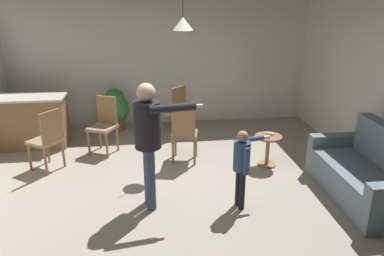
{
  "coord_description": "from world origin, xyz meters",
  "views": [
    {
      "loc": [
        -0.37,
        -4.7,
        2.63
      ],
      "look_at": [
        0.23,
        -0.14,
        1.0
      ],
      "focal_mm": 34.61,
      "sensor_mm": 36.0,
      "label": 1
    }
  ],
  "objects_px": {
    "dining_chair_near_wall": "(104,123)",
    "potted_plant_corner": "(115,108)",
    "couch_floral": "(367,175)",
    "side_table_by_couch": "(268,147)",
    "person_adult": "(149,133)",
    "dining_chair_centre_back": "(184,132)",
    "dining_chair_spare": "(47,138)",
    "spare_remote_on_table": "(270,134)",
    "person_child": "(242,161)",
    "kitchen_counter": "(32,121)",
    "dining_chair_by_counter": "(174,108)"
  },
  "relations": [
    {
      "from": "potted_plant_corner",
      "to": "spare_remote_on_table",
      "type": "relative_size",
      "value": 6.73
    },
    {
      "from": "couch_floral",
      "to": "dining_chair_near_wall",
      "type": "height_order",
      "value": "same"
    },
    {
      "from": "person_adult",
      "to": "potted_plant_corner",
      "type": "relative_size",
      "value": 1.9
    },
    {
      "from": "person_child",
      "to": "kitchen_counter",
      "type": "bearing_deg",
      "value": -139.27
    },
    {
      "from": "dining_chair_near_wall",
      "to": "dining_chair_centre_back",
      "type": "height_order",
      "value": "same"
    },
    {
      "from": "couch_floral",
      "to": "spare_remote_on_table",
      "type": "height_order",
      "value": "couch_floral"
    },
    {
      "from": "dining_chair_centre_back",
      "to": "potted_plant_corner",
      "type": "xyz_separation_m",
      "value": [
        -1.24,
        1.8,
        -0.06
      ]
    },
    {
      "from": "dining_chair_near_wall",
      "to": "dining_chair_spare",
      "type": "height_order",
      "value": "same"
    },
    {
      "from": "person_child",
      "to": "couch_floral",
      "type": "bearing_deg",
      "value": 80.1
    },
    {
      "from": "dining_chair_near_wall",
      "to": "potted_plant_corner",
      "type": "bearing_deg",
      "value": -69.21
    },
    {
      "from": "potted_plant_corner",
      "to": "side_table_by_couch",
      "type": "bearing_deg",
      "value": -39.41
    },
    {
      "from": "side_table_by_couch",
      "to": "dining_chair_spare",
      "type": "distance_m",
      "value": 3.52
    },
    {
      "from": "kitchen_counter",
      "to": "side_table_by_couch",
      "type": "relative_size",
      "value": 2.42
    },
    {
      "from": "couch_floral",
      "to": "side_table_by_couch",
      "type": "height_order",
      "value": "couch_floral"
    },
    {
      "from": "person_adult",
      "to": "spare_remote_on_table",
      "type": "relative_size",
      "value": 12.82
    },
    {
      "from": "couch_floral",
      "to": "dining_chair_centre_back",
      "type": "bearing_deg",
      "value": 59.36
    },
    {
      "from": "dining_chair_near_wall",
      "to": "potted_plant_corner",
      "type": "xyz_separation_m",
      "value": [
        0.11,
        1.16,
        -0.06
      ]
    },
    {
      "from": "side_table_by_couch",
      "to": "dining_chair_centre_back",
      "type": "relative_size",
      "value": 0.52
    },
    {
      "from": "kitchen_counter",
      "to": "potted_plant_corner",
      "type": "xyz_separation_m",
      "value": [
        1.46,
        0.7,
        0.0
      ]
    },
    {
      "from": "person_adult",
      "to": "dining_chair_near_wall",
      "type": "relative_size",
      "value": 1.67
    },
    {
      "from": "person_adult",
      "to": "dining_chair_near_wall",
      "type": "xyz_separation_m",
      "value": [
        -0.76,
        1.97,
        -0.49
      ]
    },
    {
      "from": "dining_chair_spare",
      "to": "dining_chair_near_wall",
      "type": "bearing_deg",
      "value": -15.62
    },
    {
      "from": "kitchen_counter",
      "to": "dining_chair_near_wall",
      "type": "relative_size",
      "value": 1.26
    },
    {
      "from": "dining_chair_by_counter",
      "to": "potted_plant_corner",
      "type": "xyz_separation_m",
      "value": [
        -1.19,
        0.44,
        -0.06
      ]
    },
    {
      "from": "kitchen_counter",
      "to": "dining_chair_spare",
      "type": "relative_size",
      "value": 1.26
    },
    {
      "from": "potted_plant_corner",
      "to": "person_adult",
      "type": "bearing_deg",
      "value": -78.31
    },
    {
      "from": "side_table_by_couch",
      "to": "spare_remote_on_table",
      "type": "distance_m",
      "value": 0.22
    },
    {
      "from": "potted_plant_corner",
      "to": "kitchen_counter",
      "type": "bearing_deg",
      "value": -154.53
    },
    {
      "from": "kitchen_counter",
      "to": "dining_chair_centre_back",
      "type": "distance_m",
      "value": 2.91
    },
    {
      "from": "dining_chair_near_wall",
      "to": "person_child",
      "type": "bearing_deg",
      "value": 158.36
    },
    {
      "from": "dining_chair_by_counter",
      "to": "couch_floral",
      "type": "bearing_deg",
      "value": -92.8
    },
    {
      "from": "person_adult",
      "to": "potted_plant_corner",
      "type": "distance_m",
      "value": 3.24
    },
    {
      "from": "side_table_by_couch",
      "to": "dining_chair_by_counter",
      "type": "bearing_deg",
      "value": 129.56
    },
    {
      "from": "person_adult",
      "to": "side_table_by_couch",
      "type": "bearing_deg",
      "value": 109.46
    },
    {
      "from": "couch_floral",
      "to": "person_adult",
      "type": "height_order",
      "value": "person_adult"
    },
    {
      "from": "couch_floral",
      "to": "dining_chair_by_counter",
      "type": "distance_m",
      "value": 3.72
    },
    {
      "from": "kitchen_counter",
      "to": "dining_chair_centre_back",
      "type": "relative_size",
      "value": 1.26
    },
    {
      "from": "side_table_by_couch",
      "to": "kitchen_counter",
      "type": "bearing_deg",
      "value": 160.61
    },
    {
      "from": "dining_chair_by_counter",
      "to": "potted_plant_corner",
      "type": "relative_size",
      "value": 1.14
    },
    {
      "from": "couch_floral",
      "to": "kitchen_counter",
      "type": "relative_size",
      "value": 1.45
    },
    {
      "from": "potted_plant_corner",
      "to": "dining_chair_by_counter",
      "type": "bearing_deg",
      "value": -20.33
    },
    {
      "from": "dining_chair_by_counter",
      "to": "person_adult",
      "type": "bearing_deg",
      "value": -144.25
    },
    {
      "from": "person_adult",
      "to": "dining_chair_by_counter",
      "type": "distance_m",
      "value": 2.79
    },
    {
      "from": "person_adult",
      "to": "person_child",
      "type": "bearing_deg",
      "value": 72.86
    },
    {
      "from": "dining_chair_near_wall",
      "to": "dining_chair_centre_back",
      "type": "bearing_deg",
      "value": -178.9
    },
    {
      "from": "person_adult",
      "to": "dining_chair_centre_back",
      "type": "height_order",
      "value": "person_adult"
    },
    {
      "from": "person_adult",
      "to": "dining_chair_by_counter",
      "type": "height_order",
      "value": "person_adult"
    },
    {
      "from": "kitchen_counter",
      "to": "spare_remote_on_table",
      "type": "distance_m",
      "value": 4.3
    },
    {
      "from": "dining_chair_near_wall",
      "to": "potted_plant_corner",
      "type": "height_order",
      "value": "dining_chair_near_wall"
    },
    {
      "from": "side_table_by_couch",
      "to": "dining_chair_near_wall",
      "type": "relative_size",
      "value": 0.52
    }
  ]
}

